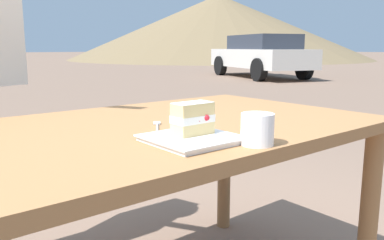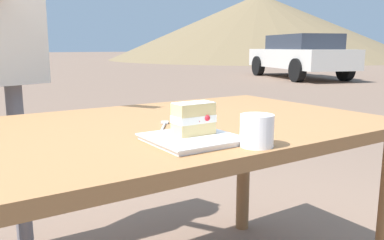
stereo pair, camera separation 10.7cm
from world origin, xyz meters
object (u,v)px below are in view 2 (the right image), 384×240
at_px(dessert_plate, 192,139).
at_px(parked_car_near, 299,55).
at_px(cake_slice, 194,118).
at_px(patio_table, 162,149).
at_px(dessert_fork, 164,126).
at_px(coffee_cup, 257,130).

xyz_separation_m(dessert_plate, parked_car_near, (-9.29, -7.91, 0.01)).
bearing_deg(dessert_plate, cake_slice, -134.16).
bearing_deg(cake_slice, dessert_plate, 45.84).
xyz_separation_m(patio_table, dessert_plate, (0.05, 0.27, 0.10)).
bearing_deg(dessert_plate, patio_table, -101.37).
bearing_deg(dessert_plate, parked_car_near, -139.59).
distance_m(patio_table, parked_car_near, 11.98).
bearing_deg(patio_table, parked_car_near, -140.41).
xyz_separation_m(dessert_fork, parked_car_near, (-9.25, -7.69, 0.01)).
bearing_deg(dessert_fork, coffee_cup, 102.45).
relative_size(patio_table, parked_car_near, 0.34).
height_order(coffee_cup, parked_car_near, parked_car_near).
xyz_separation_m(cake_slice, dessert_fork, (-0.02, -0.20, -0.06)).
relative_size(patio_table, dessert_plate, 6.73).
distance_m(patio_table, coffee_cup, 0.43).
height_order(dessert_plate, cake_slice, cake_slice).
relative_size(dessert_fork, parked_car_near, 0.03).
bearing_deg(coffee_cup, dessert_plate, -50.09).
height_order(cake_slice, coffee_cup, cake_slice).
height_order(patio_table, parked_car_near, parked_car_near).
bearing_deg(coffee_cup, patio_table, -81.79).
relative_size(patio_table, cake_slice, 13.65).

